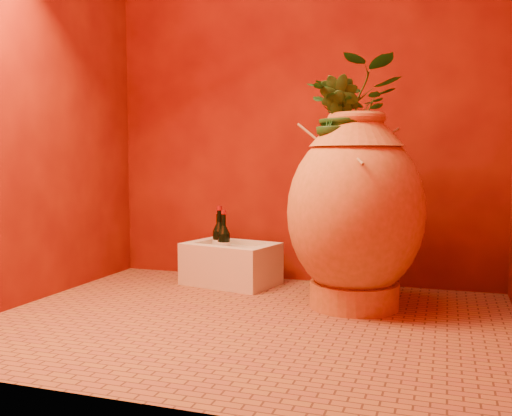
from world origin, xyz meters
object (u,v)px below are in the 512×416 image
(stone_basin, at_px, (231,265))
(wine_bottle_b, at_px, (220,242))
(wall_tap, at_px, (359,153))
(amphora, at_px, (355,212))
(wine_bottle_a, at_px, (218,242))
(wine_bottle_c, at_px, (224,244))

(stone_basin, xyz_separation_m, wine_bottle_b, (-0.07, -0.02, 0.14))
(stone_basin, distance_m, wall_tap, 1.05)
(amphora, xyz_separation_m, wine_bottle_b, (-0.89, 0.29, -0.24))
(wine_bottle_a, distance_m, wall_tap, 1.05)
(amphora, relative_size, wall_tap, 5.78)
(amphora, height_order, wine_bottle_b, amphora)
(wine_bottle_b, height_order, wine_bottle_c, wine_bottle_b)
(wine_bottle_a, distance_m, wine_bottle_b, 0.10)
(wine_bottle_c, height_order, wall_tap, wall_tap)
(amphora, distance_m, wine_bottle_c, 0.92)
(stone_basin, distance_m, wine_bottle_b, 0.16)
(amphora, xyz_separation_m, wine_bottle_c, (-0.85, 0.26, -0.25))
(wine_bottle_b, bearing_deg, stone_basin, 17.12)
(wine_bottle_b, relative_size, wine_bottle_c, 1.07)
(stone_basin, height_order, wall_tap, wall_tap)
(wall_tap, bearing_deg, wine_bottle_c, -164.37)
(amphora, relative_size, stone_basin, 1.66)
(wine_bottle_b, xyz_separation_m, wall_tap, (0.83, 0.19, 0.55))
(wine_bottle_a, xyz_separation_m, wall_tap, (0.88, 0.10, 0.57))
(wall_tap, bearing_deg, stone_basin, -167.66)
(wine_bottle_c, bearing_deg, wine_bottle_b, 142.01)
(wine_bottle_b, height_order, wall_tap, wall_tap)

